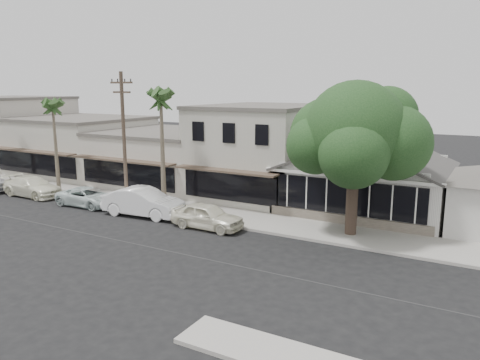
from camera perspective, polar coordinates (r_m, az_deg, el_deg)
The scene contains 15 objects.
ground at distance 22.96m, azimuth -5.81°, elevation -9.23°, with size 140.00×140.00×0.00m, color black.
sidewalk_north at distance 32.75m, azimuth -10.44°, elevation -2.97°, with size 90.00×3.50×0.15m, color #9E9991.
corner_shop at distance 31.36m, azimuth 15.17°, elevation 0.95°, with size 10.40×8.60×5.10m.
row_building_near at distance 34.99m, azimuth 2.87°, elevation 3.41°, with size 8.00×10.00×6.50m, color beige.
row_building_midnear at distance 39.97m, azimuth -8.76°, elevation 2.61°, with size 10.00×10.00×4.20m, color beige.
row_building_midfar at distance 47.10m, azimuth -18.89°, elevation 3.93°, with size 11.00×10.00×5.00m, color beige.
row_building_far at distance 55.69m, azimuth -26.55°, elevation 5.32°, with size 11.00×10.00×6.80m, color beige.
utility_pole at distance 31.45m, azimuth -13.97°, elevation 5.04°, with size 1.80×0.24×9.00m.
car_0 at distance 27.02m, azimuth -4.03°, elevation -4.39°, with size 1.75×4.35×1.48m, color white.
car_1 at distance 30.15m, azimuth -11.71°, elevation -2.66°, with size 1.88×5.39×1.78m, color white.
car_2 at distance 33.67m, azimuth -18.08°, elevation -1.98°, with size 2.09×4.53×1.26m, color silver.
car_3 at distance 38.10m, azimuth -23.98°, elevation -0.75°, with size 2.05×5.04×1.46m, color white.
shade_tree at distance 25.60m, azimuth 13.86°, elevation 5.36°, with size 7.57×6.85×8.40m.
palm_east at distance 30.98m, azimuth -9.63°, elevation 9.62°, with size 2.67×2.67×8.39m.
palm_mid at distance 37.95m, azimuth -21.87°, elevation 8.20°, with size 2.17×2.17×7.57m.
Camera 1 is at (12.54, -17.49, 8.02)m, focal length 35.00 mm.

